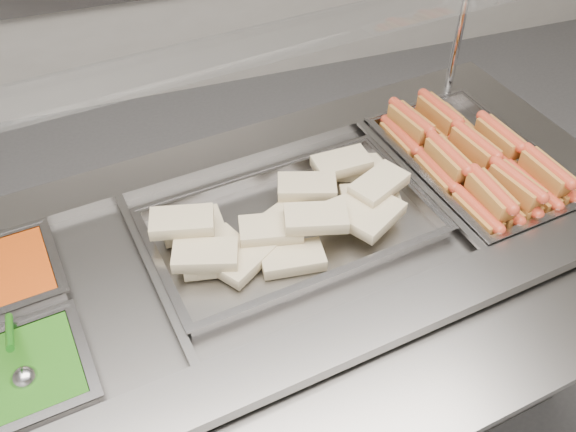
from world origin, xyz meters
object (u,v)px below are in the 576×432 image
object	(u,v)px
sneeze_guard	(226,56)
serving_spoon	(22,370)
steam_counter	(273,337)
pan_wraps	(292,229)
pan_hotdogs	(471,169)

from	to	relation	value
sneeze_guard	serving_spoon	distance (m)	0.81
steam_counter	pan_wraps	bearing A→B (deg)	7.71
pan_hotdogs	pan_wraps	bearing A→B (deg)	-172.29
pan_hotdogs	serving_spoon	xyz separation A→B (m)	(-1.23, -0.32, 0.05)
sneeze_guard	serving_spoon	xyz separation A→B (m)	(-0.57, -0.46, -0.36)
pan_wraps	steam_counter	bearing A→B (deg)	-172.29
sneeze_guard	pan_hotdogs	bearing A→B (deg)	-11.57
pan_wraps	pan_hotdogs	bearing A→B (deg)	7.71
steam_counter	pan_hotdogs	size ratio (longest dim) A/B	3.34
steam_counter	pan_hotdogs	xyz separation A→B (m)	(0.63, 0.09, 0.42)
sneeze_guard	pan_wraps	bearing A→B (deg)	-66.95
pan_wraps	serving_spoon	world-z (taller)	serving_spoon
pan_wraps	serving_spoon	xyz separation A→B (m)	(-0.66, -0.24, 0.04)
serving_spoon	steam_counter	bearing A→B (deg)	21.40
pan_hotdogs	serving_spoon	size ratio (longest dim) A/B	3.22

